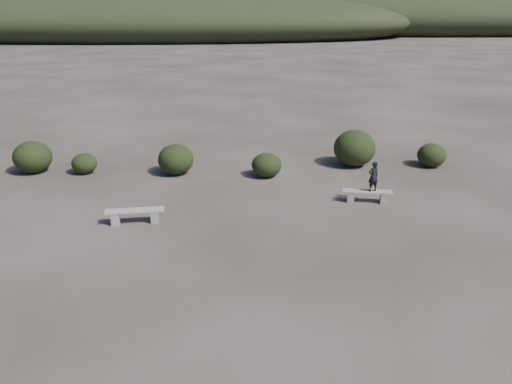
{
  "coord_description": "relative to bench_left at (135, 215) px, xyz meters",
  "views": [
    {
      "loc": [
        0.02,
        -9.79,
        6.13
      ],
      "look_at": [
        0.08,
        3.5,
        1.1
      ],
      "focal_mm": 35.0,
      "sensor_mm": 36.0,
      "label": 1
    }
  ],
  "objects": [
    {
      "name": "shrub_b",
      "position": [
        0.55,
        4.59,
        0.32
      ],
      "size": [
        1.35,
        1.35,
        1.16
      ],
      "primitive_type": "ellipsoid",
      "color": "black",
      "rests_on": "ground"
    },
    {
      "name": "bench_right",
      "position": [
        7.24,
        1.63,
        -0.02
      ],
      "size": [
        1.64,
        0.52,
        0.4
      ],
      "rotation": [
        0.0,
        0.0,
        -0.12
      ],
      "color": "gray",
      "rests_on": "ground"
    },
    {
      "name": "shrub_a",
      "position": [
        -2.98,
        4.69,
        0.13
      ],
      "size": [
        0.95,
        0.95,
        0.78
      ],
      "primitive_type": "ellipsoid",
      "color": "black",
      "rests_on": "ground"
    },
    {
      "name": "bench_left",
      "position": [
        0.0,
        0.0,
        0.0
      ],
      "size": [
        1.75,
        0.59,
        0.43
      ],
      "rotation": [
        0.0,
        0.0,
        0.14
      ],
      "color": "gray",
      "rests_on": "ground"
    },
    {
      "name": "shrub_f",
      "position": [
        -4.98,
        4.82,
        0.35
      ],
      "size": [
        1.44,
        1.44,
        1.22
      ],
      "primitive_type": "ellipsoid",
      "color": "black",
      "rests_on": "ground"
    },
    {
      "name": "seated_person",
      "position": [
        7.39,
        1.61,
        0.64
      ],
      "size": [
        0.42,
        0.35,
        1.0
      ],
      "primitive_type": "imported",
      "rotation": [
        0.0,
        0.0,
        3.49
      ],
      "color": "black",
      "rests_on": "bench_right"
    },
    {
      "name": "shrub_e",
      "position": [
        10.63,
        5.48,
        0.21
      ],
      "size": [
        1.13,
        1.13,
        0.94
      ],
      "primitive_type": "ellipsoid",
      "color": "black",
      "rests_on": "ground"
    },
    {
      "name": "ground",
      "position": [
        3.51,
        -3.81,
        -0.26
      ],
      "size": [
        1200.0,
        1200.0,
        0.0
      ],
      "primitive_type": "plane",
      "color": "#2A2521",
      "rests_on": "ground"
    },
    {
      "name": "shrub_d",
      "position": [
        7.55,
        5.61,
        0.46
      ],
      "size": [
        1.66,
        1.66,
        1.45
      ],
      "primitive_type": "ellipsoid",
      "color": "black",
      "rests_on": "ground"
    },
    {
      "name": "shrub_c",
      "position": [
        4.01,
        4.26,
        0.19
      ],
      "size": [
        1.13,
        1.13,
        0.91
      ],
      "primitive_type": "ellipsoid",
      "color": "black",
      "rests_on": "ground"
    }
  ]
}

